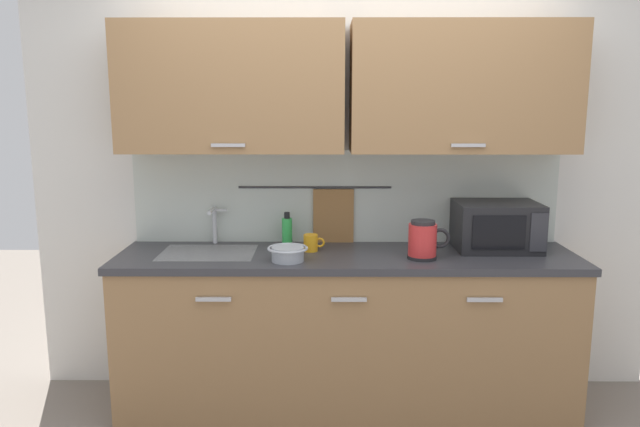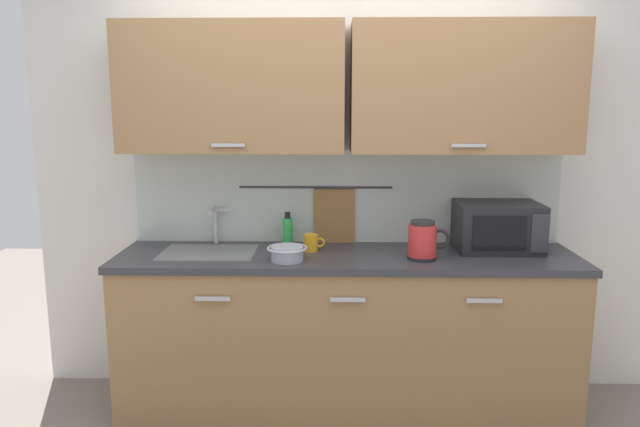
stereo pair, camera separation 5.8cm
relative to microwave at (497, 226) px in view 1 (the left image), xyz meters
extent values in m
cube|color=#997047|center=(-0.85, -0.11, -0.61)|extent=(2.50, 0.60, 0.86)
cube|color=#B7B7BC|center=(-1.54, -0.42, -0.30)|extent=(0.18, 0.02, 0.02)
cube|color=#B7B7BC|center=(-0.85, -0.42, -0.30)|extent=(0.18, 0.02, 0.02)
cube|color=#B7B7BC|center=(-0.16, -0.42, -0.30)|extent=(0.18, 0.02, 0.02)
cube|color=#333338|center=(-0.85, -0.11, -0.16)|extent=(2.53, 0.63, 0.04)
cube|color=#9EA0A5|center=(-1.62, -0.09, -0.18)|extent=(0.52, 0.38, 0.09)
cube|color=silver|center=(-0.85, 0.22, 0.21)|extent=(3.70, 0.06, 2.50)
cube|color=beige|center=(-0.85, 0.19, 0.14)|extent=(2.50, 0.01, 0.55)
cube|color=#997047|center=(-1.48, 0.03, 0.77)|extent=(1.23, 0.33, 0.70)
cube|color=#B7B7BC|center=(-1.48, -0.15, 0.47)|extent=(0.18, 0.01, 0.02)
cube|color=#997047|center=(-0.22, 0.03, 0.77)|extent=(1.23, 0.33, 0.70)
cube|color=#B7B7BC|center=(-0.22, -0.15, 0.47)|extent=(0.18, 0.01, 0.02)
cylinder|color=#333338|center=(-1.03, 0.17, 0.19)|extent=(0.90, 0.01, 0.01)
cube|color=olive|center=(-0.92, 0.17, 0.01)|extent=(0.24, 0.02, 0.34)
cylinder|color=#B2B5BA|center=(-1.62, 0.14, -0.03)|extent=(0.03, 0.03, 0.22)
cylinder|color=#B2B5BA|center=(-1.62, 0.06, 0.07)|extent=(0.02, 0.16, 0.02)
cube|color=#B2B5BA|center=(-1.58, 0.14, 0.06)|extent=(0.07, 0.02, 0.01)
cube|color=black|center=(0.00, 0.00, 0.00)|extent=(0.46, 0.34, 0.27)
cube|color=black|center=(-0.04, -0.17, 0.00)|extent=(0.29, 0.01, 0.18)
cube|color=#2D2D33|center=(0.18, -0.17, 0.00)|extent=(0.09, 0.01, 0.21)
cylinder|color=black|center=(-0.45, -0.21, -0.13)|extent=(0.16, 0.16, 0.02)
cylinder|color=red|center=(-0.45, -0.21, -0.03)|extent=(0.15, 0.15, 0.17)
cylinder|color=#262628|center=(-0.45, -0.21, 0.06)|extent=(0.13, 0.13, 0.02)
torus|color=black|center=(-0.36, -0.21, -0.02)|extent=(0.11, 0.02, 0.11)
cylinder|color=green|center=(-1.19, 0.09, -0.06)|extent=(0.06, 0.06, 0.16)
cylinder|color=black|center=(-1.19, 0.09, 0.04)|extent=(0.03, 0.03, 0.04)
cylinder|color=orange|center=(-1.05, -0.05, -0.09)|extent=(0.08, 0.08, 0.09)
torus|color=orange|center=(-1.00, -0.05, -0.09)|extent=(0.06, 0.01, 0.06)
cylinder|color=#A5ADB7|center=(-1.17, -0.27, -0.10)|extent=(0.17, 0.17, 0.07)
torus|color=#A5ADB7|center=(-1.17, -0.27, -0.07)|extent=(0.21, 0.21, 0.01)
camera|label=1|loc=(-0.98, -3.35, 0.69)|focal=33.92mm
camera|label=2|loc=(-0.92, -3.35, 0.69)|focal=33.92mm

